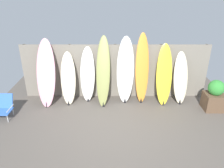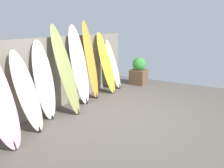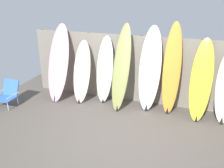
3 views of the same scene
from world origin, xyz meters
The scene contains 10 objects.
ground centered at (0.00, 0.00, 0.00)m, with size 7.68×7.68×0.00m, color #5B544C.
fence_back centered at (0.00, 2.01, 0.90)m, with size 6.08×0.11×1.80m.
surfboard_cream_1 centered at (-1.49, 1.60, 0.81)m, with size 0.51×0.65×1.63m.
surfboard_white_2 centered at (-0.89, 1.74, 0.88)m, with size 0.52×0.45×1.77m.
surfboard_olive_3 centered at (-0.38, 1.57, 1.05)m, with size 0.48×0.80×2.13m.
surfboard_white_4 centered at (0.32, 1.70, 1.04)m, with size 0.59×0.55×2.10m.
surfboard_orange_5 centered at (0.84, 1.70, 1.09)m, with size 0.43×0.46×2.21m.
surfboard_yellow_6 centered at (1.53, 1.59, 0.92)m, with size 0.52×0.65×1.88m.
surfboard_cream_7 centered at (2.08, 1.65, 0.80)m, with size 0.47×0.60×1.63m.
planter_box centered at (2.99, 1.10, 0.45)m, with size 0.58×0.53×0.96m.
Camera 2 is at (-4.22, -1.88, 2.06)m, focal length 35.00 mm.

